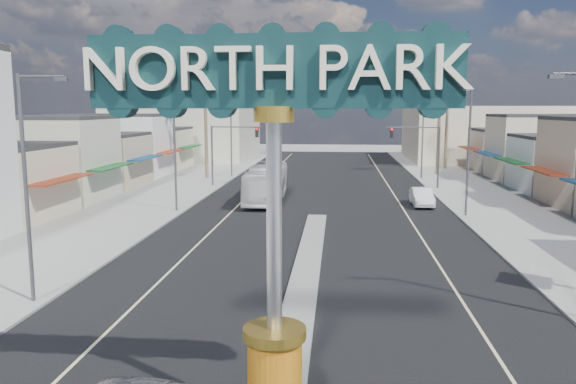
% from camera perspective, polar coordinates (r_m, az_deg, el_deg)
% --- Properties ---
extents(ground, '(160.00, 160.00, 0.00)m').
position_cam_1_polar(ground, '(41.24, 3.04, -2.28)').
color(ground, gray).
rests_on(ground, ground).
extents(road, '(20.00, 120.00, 0.01)m').
position_cam_1_polar(road, '(41.24, 3.04, -2.28)').
color(road, black).
rests_on(road, ground).
extents(median_island, '(1.30, 30.00, 0.16)m').
position_cam_1_polar(median_island, '(25.69, 1.71, -8.78)').
color(median_island, gray).
rests_on(median_island, ground).
extents(sidewalk_left, '(8.00, 120.00, 0.12)m').
position_cam_1_polar(sidewalk_left, '(44.00, -15.50, -1.82)').
color(sidewalk_left, gray).
rests_on(sidewalk_left, ground).
extents(sidewalk_right, '(8.00, 120.00, 0.12)m').
position_cam_1_polar(sidewalk_right, '(43.08, 22.01, -2.35)').
color(sidewalk_right, gray).
rests_on(sidewalk_right, ground).
extents(storefront_row_left, '(12.00, 42.00, 6.00)m').
position_cam_1_polar(storefront_row_left, '(59.42, -20.28, 3.43)').
color(storefront_row_left, beige).
rests_on(storefront_row_left, ground).
extents(backdrop_far_left, '(20.00, 20.00, 8.00)m').
position_cam_1_polar(backdrop_far_left, '(88.72, -10.25, 5.98)').
color(backdrop_far_left, '#B7B29E').
rests_on(backdrop_far_left, ground).
extents(backdrop_far_right, '(20.00, 20.00, 8.00)m').
position_cam_1_polar(backdrop_far_right, '(88.00, 18.73, 5.65)').
color(backdrop_far_right, beige).
rests_on(backdrop_far_right, ground).
extents(gateway_sign, '(8.20, 1.50, 9.15)m').
position_cam_1_polar(gateway_sign, '(12.68, -1.44, 0.40)').
color(gateway_sign, '#BF5E0E').
rests_on(gateway_sign, median_island).
extents(traffic_signal_left, '(5.09, 0.45, 6.00)m').
position_cam_1_polar(traffic_signal_left, '(55.62, -5.91, 4.92)').
color(traffic_signal_left, '#47474C').
rests_on(traffic_signal_left, ground).
extents(traffic_signal_right, '(5.09, 0.45, 6.00)m').
position_cam_1_polar(traffic_signal_right, '(55.14, 13.24, 4.71)').
color(traffic_signal_right, '#47474C').
rests_on(traffic_signal_right, ground).
extents(streetlight_l_near, '(2.03, 0.22, 9.00)m').
position_cam_1_polar(streetlight_l_near, '(23.83, -24.80, 1.34)').
color(streetlight_l_near, '#47474C').
rests_on(streetlight_l_near, ground).
extents(streetlight_l_mid, '(2.03, 0.22, 9.00)m').
position_cam_1_polar(streetlight_l_mid, '(42.28, -11.23, 4.76)').
color(streetlight_l_mid, '#47474C').
rests_on(streetlight_l_mid, ground).
extents(streetlight_l_far, '(2.03, 0.22, 9.00)m').
position_cam_1_polar(streetlight_l_far, '(63.66, -5.65, 6.09)').
color(streetlight_l_far, '#47474C').
rests_on(streetlight_l_far, ground).
extents(streetlight_r_mid, '(2.03, 0.22, 9.00)m').
position_cam_1_polar(streetlight_r_mid, '(41.56, 17.67, 4.46)').
color(streetlight_r_mid, '#47474C').
rests_on(streetlight_r_mid, ground).
extents(streetlight_r_far, '(2.03, 0.22, 9.00)m').
position_cam_1_polar(streetlight_r_far, '(63.19, 13.38, 5.88)').
color(streetlight_r_far, '#47474C').
rests_on(streetlight_r_far, ground).
extents(palm_left_far, '(2.60, 2.60, 13.10)m').
position_cam_1_polar(palm_left_far, '(62.30, -8.46, 11.90)').
color(palm_left_far, brown).
rests_on(palm_left_far, ground).
extents(palm_right_mid, '(2.60, 2.60, 12.10)m').
position_cam_1_polar(palm_right_mid, '(67.55, 15.25, 10.67)').
color(palm_right_mid, brown).
rests_on(palm_right_mid, ground).
extents(palm_right_far, '(2.60, 2.60, 14.10)m').
position_cam_1_polar(palm_right_far, '(73.89, 16.04, 11.81)').
color(palm_right_far, brown).
rests_on(palm_right_far, ground).
extents(car_parked_right, '(1.54, 4.38, 1.44)m').
position_cam_1_polar(car_parked_right, '(45.90, 13.42, -0.49)').
color(car_parked_right, white).
rests_on(car_parked_right, ground).
extents(city_bus, '(2.62, 10.97, 3.05)m').
position_cam_1_polar(city_bus, '(46.97, -2.19, 0.93)').
color(city_bus, silver).
rests_on(city_bus, ground).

